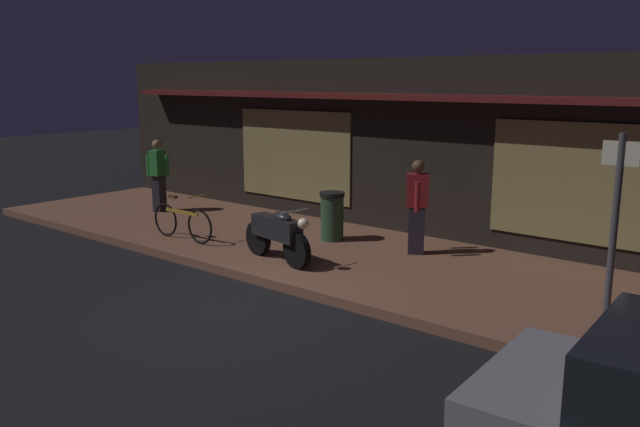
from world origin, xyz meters
TOP-DOWN VIEW (x-y plane):
  - ground_plane at (0.00, 0.00)m, footprint 60.00×60.00m
  - sidewalk_slab at (0.00, 3.00)m, footprint 18.00×4.00m
  - storefront_building at (0.00, 6.39)m, footprint 18.00×3.30m
  - motorcycle at (-0.77, 1.83)m, footprint 1.69×0.61m
  - bicycle_parked at (-3.22, 1.77)m, footprint 1.66×0.42m
  - person_photographer at (-5.84, 3.21)m, footprint 0.61×0.43m
  - person_bystander at (0.77, 3.75)m, footprint 0.44×0.57m
  - sign_post at (4.34, 2.50)m, footprint 0.44×0.09m
  - trash_bin at (-1.00, 3.59)m, footprint 0.48×0.48m

SIDE VIEW (x-z plane):
  - ground_plane at x=0.00m, z-range 0.00..0.00m
  - sidewalk_slab at x=0.00m, z-range 0.00..0.15m
  - bicycle_parked at x=-3.22m, z-range 0.05..0.96m
  - trash_bin at x=-1.00m, z-range 0.16..1.09m
  - motorcycle at x=-0.77m, z-range 0.16..1.13m
  - person_photographer at x=-5.84m, z-range 0.19..1.86m
  - person_bystander at x=0.77m, z-range 0.19..1.86m
  - sign_post at x=4.34m, z-range 0.31..2.71m
  - storefront_building at x=0.00m, z-range 0.00..3.60m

